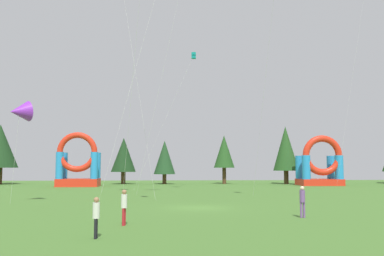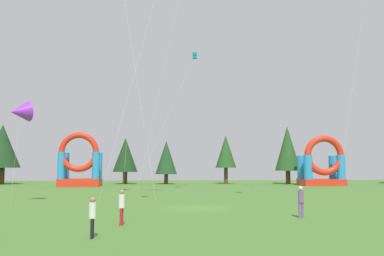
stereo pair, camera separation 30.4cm
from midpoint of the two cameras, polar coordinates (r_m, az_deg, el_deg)
The scene contains 13 objects.
ground_plane at distance 31.13m, azimuth 1.03°, elevation -10.64°, with size 120.00×120.00×0.00m, color #47752D.
kite_teal_box at distance 56.44m, azimuth 0.48°, elevation 9.57°, with size 7.94×0.93×17.81m.
kite_purple_delta at distance 36.96m, azimuth -21.83°, elevation 2.04°, with size 2.35×2.35×8.28m.
person_left_edge at distance 22.21m, azimuth -9.00°, elevation -10.02°, with size 0.38×0.38×1.80m.
person_near_camera at distance 25.96m, azimuth 14.69°, elevation -9.16°, with size 0.32×0.32×1.83m.
person_far_side at distance 18.50m, azimuth -12.70°, elevation -11.14°, with size 0.31×0.31×1.70m.
inflatable_orange_dome at distance 69.45m, azimuth 17.16°, elevation -5.01°, with size 6.45×4.53×7.76m.
inflatable_red_slide at distance 65.17m, azimuth -14.67°, elevation -4.99°, with size 6.04×3.82×7.96m.
tree_row_2 at distance 78.16m, azimuth -23.95°, elevation -2.26°, with size 6.00×6.00×9.97m.
tree_row_3 at distance 73.26m, azimuth -8.79°, elevation -3.59°, with size 4.19×4.19×7.82m.
tree_row_4 at distance 72.47m, azimuth -3.35°, elevation -3.96°, with size 3.65×3.65×7.33m.
tree_row_5 at distance 73.19m, azimuth 4.66°, elevation -3.19°, with size 3.54×3.54×8.28m.
tree_row_6 at distance 73.98m, azimuth 12.77°, elevation -2.71°, with size 4.28×4.28×9.74m.
Camera 2 is at (-2.24, -30.91, 2.99)m, focal length 39.87 mm.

